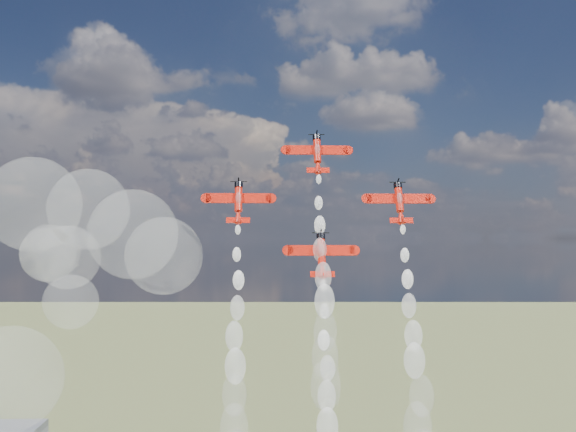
% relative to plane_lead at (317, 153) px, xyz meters
% --- Properties ---
extents(plane_lead, '(12.43, 5.90, 8.39)m').
position_rel_plane_lead_xyz_m(plane_lead, '(0.00, 0.00, 0.00)').
color(plane_lead, red).
rests_on(plane_lead, ground).
extents(plane_left, '(12.43, 5.90, 8.39)m').
position_rel_plane_lead_xyz_m(plane_left, '(-15.46, -4.33, -9.92)').
color(plane_left, red).
rests_on(plane_left, ground).
extents(plane_right, '(12.43, 5.90, 8.39)m').
position_rel_plane_lead_xyz_m(plane_right, '(15.46, -4.33, -9.92)').
color(plane_right, red).
rests_on(plane_right, ground).
extents(plane_slot, '(12.43, 5.90, 8.39)m').
position_rel_plane_lead_xyz_m(plane_slot, '(0.00, -8.65, -19.84)').
color(plane_slot, red).
rests_on(plane_slot, ground).
extents(smoke_trail_lead, '(5.14, 18.72, 39.64)m').
position_rel_plane_lead_xyz_m(smoke_trail_lead, '(-0.09, -15.09, -34.60)').
color(smoke_trail_lead, white).
rests_on(smoke_trail_lead, plane_lead).
extents(smoke_trail_left, '(5.39, 18.68, 40.12)m').
position_rel_plane_lead_xyz_m(smoke_trail_left, '(-15.45, -19.31, -44.93)').
color(smoke_trail_left, white).
rests_on(smoke_trail_left, plane_left).
extents(smoke_trail_right, '(5.44, 19.18, 40.37)m').
position_rel_plane_lead_xyz_m(smoke_trail_right, '(15.37, -19.57, -45.01)').
color(smoke_trail_right, white).
rests_on(smoke_trail_right, plane_right).
extents(drifted_smoke_cloud, '(68.02, 33.69, 57.70)m').
position_rel_plane_lead_xyz_m(drifted_smoke_cloud, '(-60.44, 10.85, -25.97)').
color(drifted_smoke_cloud, white).
rests_on(drifted_smoke_cloud, ground).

